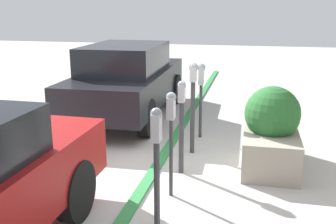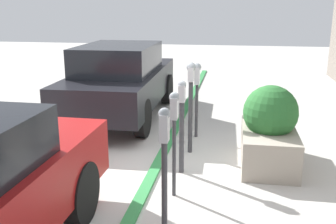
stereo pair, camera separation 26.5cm
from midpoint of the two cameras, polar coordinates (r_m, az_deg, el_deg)
ground_plane at (r=6.16m, az=0.21°, el=-8.27°), size 40.00×40.00×0.00m
curb_strip at (r=6.16m, az=-0.52°, el=-8.04°), size 19.00×0.16×0.04m
parking_meter_nearest at (r=4.15m, az=0.16°, el=-5.91°), size 0.15×0.13×1.44m
parking_meter_second at (r=4.98m, az=1.97°, el=-1.33°), size 0.15×0.13×1.41m
parking_meter_middle at (r=5.76m, az=3.29°, el=-0.84°), size 0.14×0.12×1.41m
parking_meter_fourth at (r=6.54m, az=4.80°, el=2.56°), size 0.18×0.15×1.56m
parking_meter_farthest at (r=7.36m, az=5.86°, el=3.99°), size 0.17×0.15×1.42m
planter_box at (r=6.32m, az=15.89°, el=-2.96°), size 1.53×0.84×1.28m
parked_car_middle at (r=8.86m, az=-5.01°, el=4.80°), size 4.45×1.82×1.64m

